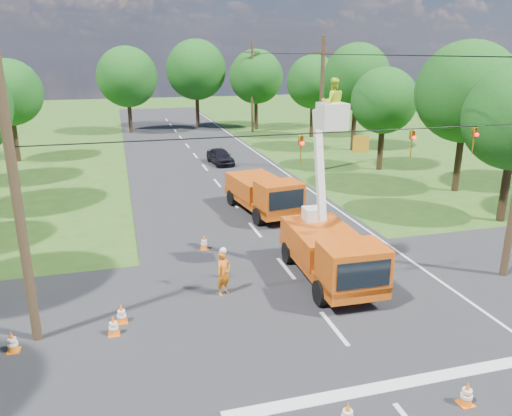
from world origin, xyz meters
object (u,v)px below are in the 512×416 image
object	(u,v)px
bucket_truck	(331,242)
tree_far_b	(196,70)
traffic_cone_6	(12,342)
traffic_cone_2	(329,244)
tree_right_d	(357,77)
distant_car	(220,156)
tree_right_e	(313,82)
traffic_cone_8	(204,242)
second_truck	(264,193)
tree_far_c	(256,77)
ground_worker	(224,273)
traffic_cone_4	(122,314)
tree_left_f	(9,93)
tree_far_a	(127,77)
pole_left	(18,207)
traffic_cone_3	(288,213)
traffic_cone_1	(467,394)
tree_right_c	(384,101)
pole_right_mid	(321,104)
traffic_cone_5	(113,326)
tree_right_b	(467,92)
traffic_cone_7	(296,186)
pole_right_far	(252,87)
traffic_cone_0	(347,415)

from	to	relation	value
bucket_truck	tree_far_b	world-z (taller)	tree_far_b
traffic_cone_6	tree_far_b	size ratio (longest dim) A/B	0.07
traffic_cone_2	tree_right_d	size ratio (longest dim) A/B	0.07
distant_car	tree_right_e	xyz separation A→B (m)	(12.30, 10.81, 5.16)
traffic_cone_8	tree_right_e	bearing A→B (deg)	59.83
second_truck	tree_right_d	size ratio (longest dim) A/B	0.67
tree_far_c	ground_worker	bearing A→B (deg)	-107.18
traffic_cone_4	tree_right_d	bearing A→B (deg)	50.95
tree_left_f	tree_far_a	xyz separation A→B (m)	(9.80, 13.00, 0.50)
pole_left	tree_far_a	size ratio (longest dim) A/B	0.95
second_truck	traffic_cone_3	distance (m)	1.91
traffic_cone_1	tree_right_c	world-z (taller)	tree_right_c
tree_right_c	traffic_cone_2	bearing A→B (deg)	-126.08
tree_far_b	pole_right_mid	bearing A→B (deg)	-77.59
traffic_cone_1	traffic_cone_5	bearing A→B (deg)	146.11
tree_right_b	tree_far_b	bearing A→B (deg)	109.98
tree_right_b	tree_left_f	bearing A→B (deg)	148.87
traffic_cone_7	tree_right_b	xyz separation A→B (m)	(10.33, -2.64, 6.08)
pole_right_far	tree_far_a	world-z (taller)	pole_right_far
second_truck	traffic_cone_4	world-z (taller)	second_truck
traffic_cone_4	traffic_cone_7	distance (m)	18.37
traffic_cone_2	traffic_cone_7	bearing A→B (deg)	78.41
traffic_cone_1	traffic_cone_7	size ratio (longest dim) A/B	1.00
traffic_cone_3	tree_right_b	size ratio (longest dim) A/B	0.07
pole_right_far	tree_far_c	distance (m)	2.43
second_truck	traffic_cone_5	world-z (taller)	second_truck
tree_right_c	tree_far_b	bearing A→B (deg)	111.42
traffic_cone_0	traffic_cone_2	size ratio (longest dim) A/B	1.00
tree_far_a	tree_far_b	size ratio (longest dim) A/B	0.92
pole_right_mid	bucket_truck	bearing A→B (deg)	-111.14
traffic_cone_5	tree_left_f	size ratio (longest dim) A/B	0.08
tree_far_a	distant_car	bearing A→B (deg)	-70.94
distant_car	pole_right_mid	xyz separation A→B (m)	(7.00, -4.19, 4.46)
traffic_cone_4	traffic_cone_7	bearing A→B (deg)	51.18
pole_right_far	tree_right_c	bearing A→B (deg)	-77.38
second_truck	pole_left	distance (m)	15.45
tree_far_a	traffic_cone_0	bearing A→B (deg)	-86.02
second_truck	tree_right_c	bearing A→B (deg)	26.96
tree_right_d	pole_right_far	bearing A→B (deg)	115.86
bucket_truck	tree_right_c	bearing A→B (deg)	57.38
tree_far_c	tree_right_b	bearing A→B (deg)	-79.61
traffic_cone_7	traffic_cone_4	bearing A→B (deg)	-128.82
bucket_truck	traffic_cone_1	xyz separation A→B (m)	(0.46, -7.87, -1.33)
traffic_cone_3	pole_left	bearing A→B (deg)	-141.82
distant_car	tree_right_c	bearing A→B (deg)	-30.52
traffic_cone_4	tree_right_e	distance (m)	40.72
pole_right_mid	tree_far_c	bearing A→B (deg)	87.40
pole_right_far	traffic_cone_6	bearing A→B (deg)	-114.66
traffic_cone_1	pole_right_mid	distance (m)	27.64
traffic_cone_8	pole_right_far	world-z (taller)	pole_right_far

